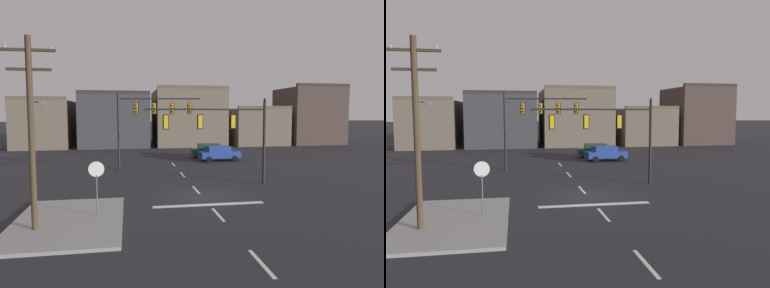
{
  "view_description": "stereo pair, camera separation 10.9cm",
  "coord_description": "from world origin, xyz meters",
  "views": [
    {
      "loc": [
        -4.48,
        -21.28,
        5.19
      ],
      "look_at": [
        -0.26,
        2.04,
        3.11
      ],
      "focal_mm": 33.34,
      "sensor_mm": 36.0,
      "label": 1
    },
    {
      "loc": [
        -4.37,
        -21.3,
        5.19
      ],
      "look_at": [
        -0.26,
        2.04,
        3.11
      ],
      "focal_mm": 33.34,
      "sensor_mm": 36.0,
      "label": 2
    }
  ],
  "objects": [
    {
      "name": "building_row",
      "position": [
        4.6,
        36.17,
        4.03
      ],
      "size": [
        50.9,
        13.39,
        9.78
      ],
      "color": "#665B4C",
      "rests_on": "ground"
    },
    {
      "name": "car_lot_nearside",
      "position": [
        4.9,
        18.89,
        0.86
      ],
      "size": [
        4.54,
        2.12,
        1.61
      ],
      "color": "#143D28",
      "rests_on": "ground"
    },
    {
      "name": "ground_plane",
      "position": [
        0.0,
        0.0,
        0.0
      ],
      "size": [
        400.0,
        400.0,
        0.0
      ],
      "primitive_type": "plane",
      "color": "#232328"
    },
    {
      "name": "signal_mast_far_side",
      "position": [
        -2.77,
        10.79,
        4.97
      ],
      "size": [
        7.37,
        1.03,
        7.05
      ],
      "color": "black",
      "rests_on": "ground"
    },
    {
      "name": "car_lot_middle",
      "position": [
        5.17,
        15.78,
        0.86
      ],
      "size": [
        4.59,
        2.27,
        1.61
      ],
      "color": "navy",
      "rests_on": "ground"
    },
    {
      "name": "lane_centreline",
      "position": [
        0.0,
        2.0,
        0.0
      ],
      "size": [
        0.16,
        26.4,
        0.01
      ],
      "color": "silver",
      "rests_on": "ground"
    },
    {
      "name": "sidewalk_near_corner",
      "position": [
        -7.29,
        -4.0,
        0.07
      ],
      "size": [
        5.0,
        8.0,
        0.15
      ],
      "primitive_type": "cube",
      "color": "gray",
      "rests_on": "ground"
    },
    {
      "name": "stop_bar_paint",
      "position": [
        0.0,
        -2.0,
        0.0
      ],
      "size": [
        6.4,
        0.5,
        0.01
      ],
      "primitive_type": "cube",
      "color": "silver",
      "rests_on": "ground"
    },
    {
      "name": "utility_pole",
      "position": [
        -8.52,
        -5.04,
        4.61
      ],
      "size": [
        2.2,
        2.37,
        8.4
      ],
      "color": "#423323",
      "rests_on": "ground"
    },
    {
      "name": "signal_mast_near_side",
      "position": [
        2.32,
        3.05,
        4.19
      ],
      "size": [
        8.73,
        0.56,
        6.24
      ],
      "color": "black",
      "rests_on": "ground"
    },
    {
      "name": "stop_sign",
      "position": [
        -6.01,
        -3.56,
        2.14
      ],
      "size": [
        0.76,
        0.64,
        2.83
      ],
      "color": "#56565B",
      "rests_on": "ground"
    }
  ]
}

